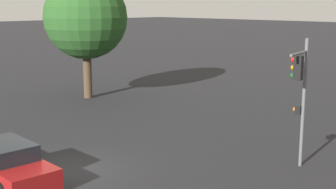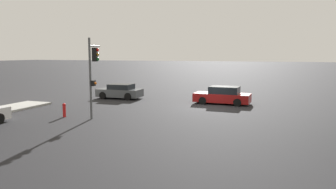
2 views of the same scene
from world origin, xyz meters
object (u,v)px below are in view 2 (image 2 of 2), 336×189
crossing_car_0 (223,96)px  crossing_car_1 (120,91)px  fire_hydrant (64,110)px  traffic_signal (93,67)px

crossing_car_0 → crossing_car_1: crossing_car_0 is taller
crossing_car_0 → fire_hydrant: (8.82, 9.17, -0.20)m
crossing_car_1 → fire_hydrant: bearing=93.5°
traffic_signal → fire_hydrant: size_ratio=5.60×
fire_hydrant → traffic_signal: bearing=-167.3°
crossing_car_1 → fire_hydrant: (-0.78, 9.25, -0.16)m
traffic_signal → crossing_car_1: traffic_signal is taller
crossing_car_1 → fire_hydrant: 9.28m
traffic_signal → crossing_car_1: size_ratio=1.24×
crossing_car_0 → crossing_car_1: bearing=1.5°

